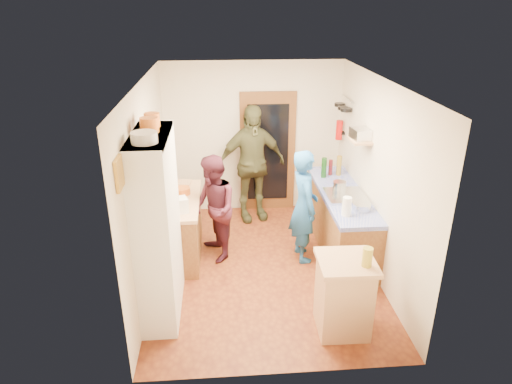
{
  "coord_description": "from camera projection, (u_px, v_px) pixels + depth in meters",
  "views": [
    {
      "loc": [
        -0.55,
        -5.5,
        3.52
      ],
      "look_at": [
        -0.1,
        0.15,
        1.1
      ],
      "focal_mm": 32.0,
      "sensor_mm": 36.0,
      "label": 1
    }
  ],
  "objects": [
    {
      "name": "mixing_bowl",
      "position": [
        362.0,
        207.0,
        6.09
      ],
      "size": [
        0.29,
        0.29,
        0.1
      ],
      "primitive_type": "cylinder",
      "rotation": [
        0.0,
        0.0,
        -0.19
      ],
      "color": "silver",
      "rests_on": "right_counter_top"
    },
    {
      "name": "pan_rail",
      "position": [
        348.0,
        99.0,
        7.17
      ],
      "size": [
        0.02,
        0.65,
        0.02
      ],
      "primitive_type": "cylinder",
      "rotation": [
        1.57,
        0.0,
        0.0
      ],
      "color": "silver",
      "rests_on": "wall_right"
    },
    {
      "name": "pot_on_hob",
      "position": [
        339.0,
        185.0,
        6.63
      ],
      "size": [
        0.19,
        0.19,
        0.12
      ],
      "primitive_type": "cylinder",
      "color": "silver",
      "rests_on": "hob"
    },
    {
      "name": "pan_hang_b",
      "position": [
        343.0,
        108.0,
        7.24
      ],
      "size": [
        0.16,
        0.16,
        0.05
      ],
      "primitive_type": "cylinder",
      "color": "black",
      "rests_on": "pan_rail"
    },
    {
      "name": "oil_jar",
      "position": [
        367.0,
        257.0,
        4.77
      ],
      "size": [
        0.11,
        0.11,
        0.21
      ],
      "primitive_type": "cylinder",
      "rotation": [
        0.0,
        0.0,
        -0.02
      ],
      "color": "#AD9E2D",
      "rests_on": "island_top"
    },
    {
      "name": "radio",
      "position": [
        360.0,
        134.0,
        6.28
      ],
      "size": [
        0.25,
        0.32,
        0.15
      ],
      "primitive_type": "cube",
      "rotation": [
        0.0,
        0.0,
        0.11
      ],
      "color": "silver",
      "rests_on": "wall_shelf"
    },
    {
      "name": "island_base",
      "position": [
        343.0,
        297.0,
        5.1
      ],
      "size": [
        0.56,
        0.56,
        0.86
      ],
      "primitive_type": "cube",
      "rotation": [
        0.0,
        0.0,
        -0.02
      ],
      "color": "tan",
      "rests_on": "ground"
    },
    {
      "name": "bottle_b",
      "position": [
        331.0,
        167.0,
        7.26
      ],
      "size": [
        0.07,
        0.07,
        0.25
      ],
      "primitive_type": "cylinder",
      "rotation": [
        0.0,
        0.0,
        -0.15
      ],
      "color": "#591419",
      "rests_on": "right_counter_top"
    },
    {
      "name": "wall_front",
      "position": [
        286.0,
        265.0,
        4.11
      ],
      "size": [
        3.0,
        0.02,
        2.6
      ],
      "primitive_type": "cube",
      "color": "beige",
      "rests_on": "ground"
    },
    {
      "name": "hutch_body",
      "position": [
        158.0,
        227.0,
        5.21
      ],
      "size": [
        0.4,
        1.2,
        2.2
      ],
      "primitive_type": "cube",
      "color": "white",
      "rests_on": "ground"
    },
    {
      "name": "picture_frame",
      "position": [
        119.0,
        174.0,
        4.13
      ],
      "size": [
        0.03,
        0.25,
        0.3
      ],
      "primitive_type": "cube",
      "color": "gold",
      "rests_on": "wall_left"
    },
    {
      "name": "paper_towel",
      "position": [
        347.0,
        207.0,
        5.9
      ],
      "size": [
        0.13,
        0.13,
        0.26
      ],
      "primitive_type": "cylinder",
      "rotation": [
        0.0,
        0.0,
        -0.1
      ],
      "color": "white",
      "rests_on": "right_counter_top"
    },
    {
      "name": "door_glass",
      "position": [
        268.0,
        153.0,
        7.85
      ],
      "size": [
        0.7,
        0.02,
        1.7
      ],
      "primitive_type": "cube",
      "color": "black",
      "rests_on": "door_frame"
    },
    {
      "name": "ceiling",
      "position": [
        265.0,
        80.0,
        5.44
      ],
      "size": [
        3.0,
        4.0,
        0.02
      ],
      "primitive_type": "cube",
      "color": "silver",
      "rests_on": "ground"
    },
    {
      "name": "pan_hang_c",
      "position": [
        340.0,
        105.0,
        7.42
      ],
      "size": [
        0.17,
        0.17,
        0.05
      ],
      "primitive_type": "cylinder",
      "color": "black",
      "rests_on": "pan_rail"
    },
    {
      "name": "hob",
      "position": [
        346.0,
        196.0,
        6.49
      ],
      "size": [
        0.55,
        0.58,
        0.04
      ],
      "primitive_type": "cube",
      "color": "silver",
      "rests_on": "right_counter_top"
    },
    {
      "name": "wall_shelf",
      "position": [
        360.0,
        140.0,
        6.31
      ],
      "size": [
        0.26,
        0.42,
        0.03
      ],
      "primitive_type": "cube",
      "color": "tan",
      "rests_on": "wall_right"
    },
    {
      "name": "door_frame",
      "position": [
        268.0,
        153.0,
        7.88
      ],
      "size": [
        0.95,
        0.06,
        2.1
      ],
      "primitive_type": "cube",
      "color": "brown",
      "rests_on": "ground"
    },
    {
      "name": "person_back",
      "position": [
        252.0,
        164.0,
        7.54
      ],
      "size": [
        1.24,
        0.75,
        1.97
      ],
      "primitive_type": "imported",
      "rotation": [
        0.0,
        0.0,
        0.25
      ],
      "color": "#434227",
      "rests_on": "ground"
    },
    {
      "name": "ext_bracket",
      "position": [
        343.0,
        133.0,
        7.56
      ],
      "size": [
        0.06,
        0.1,
        0.04
      ],
      "primitive_type": "cube",
      "color": "black",
      "rests_on": "wall_right"
    },
    {
      "name": "bottle_c",
      "position": [
        339.0,
        166.0,
        7.24
      ],
      "size": [
        0.08,
        0.08,
        0.32
      ],
      "primitive_type": "cylinder",
      "rotation": [
        0.0,
        0.0,
        0.04
      ],
      "color": "olive",
      "rests_on": "right_counter_top"
    },
    {
      "name": "kettle",
      "position": [
        172.0,
        196.0,
        6.29
      ],
      "size": [
        0.23,
        0.23,
        0.2
      ],
      "primitive_type": "cylinder",
      "rotation": [
        0.0,
        0.0,
        0.35
      ],
      "color": "white",
      "rests_on": "left_counter_top"
    },
    {
      "name": "island_top",
      "position": [
        347.0,
        262.0,
        4.92
      ],
      "size": [
        0.63,
        0.63,
        0.05
      ],
      "primitive_type": "cube",
      "rotation": [
        0.0,
        0.0,
        -0.02
      ],
      "color": "tan",
      "rests_on": "island_base"
    },
    {
      "name": "orange_bowl",
      "position": [
        183.0,
        191.0,
        6.58
      ],
      "size": [
        0.27,
        0.27,
        0.1
      ],
      "primitive_type": "cylinder",
      "rotation": [
        0.0,
        0.0,
        0.33
      ],
      "color": "orange",
      "rests_on": "left_counter_top"
    },
    {
      "name": "right_counter_base",
      "position": [
        340.0,
        221.0,
        6.85
      ],
      "size": [
        0.6,
        2.2,
        0.84
      ],
      "primitive_type": "cube",
      "color": "brown",
      "rests_on": "ground"
    },
    {
      "name": "plate_stack",
      "position": [
        144.0,
        137.0,
        4.47
      ],
      "size": [
        0.26,
        0.26,
        0.11
      ],
      "primitive_type": "cylinder",
      "color": "white",
      "rests_on": "hutch_top_shelf"
    },
    {
      "name": "wall_left",
      "position": [
        147.0,
        185.0,
        5.85
      ],
      "size": [
        0.02,
        4.0,
        2.6
      ],
      "primitive_type": "cube",
      "color": "beige",
      "rests_on": "ground"
    },
    {
      "name": "floor",
      "position": [
        264.0,
        267.0,
        6.47
      ],
      "size": [
        3.0,
        4.0,
        0.02
      ],
      "primitive_type": "cube",
      "color": "brown",
      "rests_on": "ground"
    },
    {
      "name": "person_left",
      "position": [
        215.0,
        208.0,
        6.47
      ],
      "size": [
        0.78,
        0.89,
        1.55
      ],
      "primitive_type": "imported",
      "rotation": [
        0.0,
        0.0,
        -1.28
      ],
      "color": "#421825",
      "rests_on": "ground"
    },
    {
      "name": "hutch_top_shelf",
      "position": [
        149.0,
        136.0,
        4.78
      ],
      "size": [
        0.4,
        1.14,
        0.04
      ],
      "primitive_type": "cube",
      "color": "white",
      "rests_on": "hutch_body"
    },
    {
      "name": "chopping_board",
      "position": [
        181.0,
        182.0,
        6.97
      ],
      "size": [
        0.33,
        0.26,
        0.02
      ],
      "primitive_type": "cube",
      "rotation": [
        0.0,
        0.0,
        -0.16
      ],
      "color": "tan",
      "rests_on": "left_counter_top"
    },
    {
      "name": "person_hob",
      "position": [
        307.0,
        207.0,
        6.39
      ],
      "size": [
        0.46,
        0.64,
        1.64
      ],
      "primitive_type": "imported",
      "rotation": [
        0.0,
        0.0,
        1.69
      ],
      "color": "#2059A0",
      "rests_on": "ground"
    },
    {
      "name": "wall_back",
      "position": [
        253.0,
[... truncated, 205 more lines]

